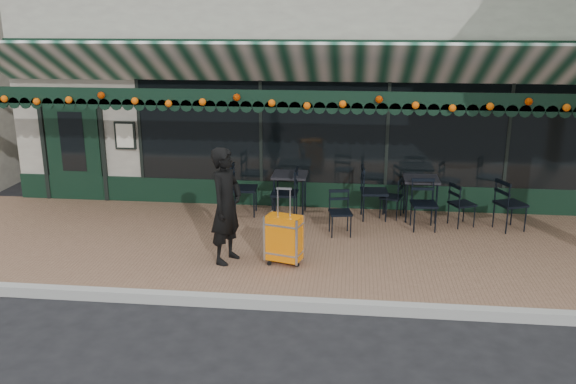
# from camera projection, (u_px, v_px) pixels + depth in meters

# --- Properties ---
(ground) EXTENTS (80.00, 80.00, 0.00)m
(ground) POSITION_uv_depth(u_px,v_px,m) (291.00, 306.00, 8.24)
(ground) COLOR black
(ground) RESTS_ON ground
(sidewalk) EXTENTS (18.00, 4.00, 0.15)m
(sidewalk) POSITION_uv_depth(u_px,v_px,m) (304.00, 247.00, 10.12)
(sidewalk) COLOR brown
(sidewalk) RESTS_ON ground
(curb) EXTENTS (18.00, 0.16, 0.15)m
(curb) POSITION_uv_depth(u_px,v_px,m) (290.00, 304.00, 8.14)
(curb) COLOR #9E9E99
(curb) RESTS_ON ground
(restaurant_building) EXTENTS (12.00, 9.60, 4.50)m
(restaurant_building) POSITION_uv_depth(u_px,v_px,m) (324.00, 78.00, 15.07)
(restaurant_building) COLOR gray
(restaurant_building) RESTS_ON ground
(woman) EXTENTS (0.62, 0.75, 1.78)m
(woman) POSITION_uv_depth(u_px,v_px,m) (226.00, 206.00, 9.12)
(woman) COLOR black
(woman) RESTS_ON sidewalk
(suitcase) EXTENTS (0.58, 0.42, 1.18)m
(suitcase) POSITION_uv_depth(u_px,v_px,m) (284.00, 239.00, 9.16)
(suitcase) COLOR orange
(suitcase) RESTS_ON sidewalk
(cafe_table_a) EXTENTS (0.63, 0.63, 0.78)m
(cafe_table_a) POSITION_uv_depth(u_px,v_px,m) (421.00, 182.00, 11.11)
(cafe_table_a) COLOR black
(cafe_table_a) RESTS_ON sidewalk
(cafe_table_b) EXTENTS (0.64, 0.64, 0.79)m
(cafe_table_b) POSITION_uv_depth(u_px,v_px,m) (290.00, 178.00, 11.35)
(cafe_table_b) COLOR black
(cafe_table_b) RESTS_ON sidewalk
(chair_a_left) EXTENTS (0.49, 0.49, 0.77)m
(chair_a_left) POSITION_uv_depth(u_px,v_px,m) (391.00, 197.00, 11.27)
(chair_a_left) COLOR black
(chair_a_left) RESTS_ON sidewalk
(chair_a_right) EXTENTS (0.52, 0.52, 0.79)m
(chair_a_right) POSITION_uv_depth(u_px,v_px,m) (462.00, 204.00, 10.82)
(chair_a_right) COLOR black
(chair_a_right) RESTS_ON sidewalk
(chair_a_front) EXTENTS (0.48, 0.48, 0.90)m
(chair_a_front) POSITION_uv_depth(u_px,v_px,m) (424.00, 205.00, 10.62)
(chair_a_front) COLOR black
(chair_a_front) RESTS_ON sidewalk
(chair_a_extra) EXTENTS (0.60, 0.60, 0.92)m
(chair_a_extra) POSITION_uv_depth(u_px,v_px,m) (511.00, 204.00, 10.60)
(chair_a_extra) COLOR black
(chair_a_extra) RESTS_ON sidewalk
(chair_b_left) EXTENTS (0.49, 0.49, 0.98)m
(chair_b_left) POSITION_uv_depth(u_px,v_px,m) (285.00, 194.00, 11.13)
(chair_b_left) COLOR black
(chair_b_left) RESTS_ON sidewalk
(chair_b_right) EXTENTS (0.54, 0.54, 1.00)m
(chair_b_right) POSITION_uv_depth(u_px,v_px,m) (374.00, 192.00, 11.18)
(chair_b_right) COLOR black
(chair_b_right) RESTS_ON sidewalk
(chair_b_front) EXTENTS (0.45, 0.45, 0.78)m
(chair_b_front) POSITION_uv_depth(u_px,v_px,m) (340.00, 213.00, 10.37)
(chair_b_front) COLOR black
(chair_b_front) RESTS_ON sidewalk
(chair_solo) EXTENTS (0.52, 0.52, 0.98)m
(chair_solo) POSITION_uv_depth(u_px,v_px,m) (244.00, 189.00, 11.41)
(chair_solo) COLOR black
(chair_solo) RESTS_ON sidewalk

